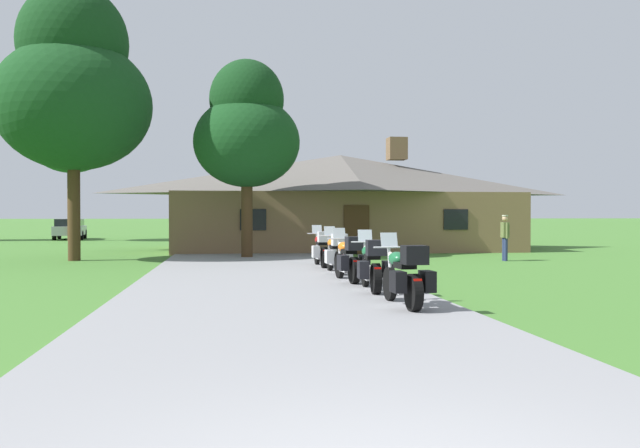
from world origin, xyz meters
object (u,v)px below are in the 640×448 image
at_px(tree_left_near, 73,87).
at_px(parked_silver_suv_far_left, 70,228).
at_px(motorcycle_green_second_in_row, 372,266).
at_px(motorcycle_red_farthest_in_row, 322,249).
at_px(motorcycle_orange_third_in_row, 349,259).
at_px(motorcycle_orange_fourth_in_row, 336,254).
at_px(tree_left_far, 70,127).
at_px(bystander_olive_shirt_near_lodge, 505,235).
at_px(tree_by_lodge_front, 247,130).
at_px(motorcycle_green_nearest_to_camera, 405,276).

distance_m(tree_left_near, parked_silver_suv_far_left, 22.95).
bearing_deg(motorcycle_green_second_in_row, motorcycle_red_farthest_in_row, 94.14).
height_order(motorcycle_red_farthest_in_row, parked_silver_suv_far_left, parked_silver_suv_far_left).
xyz_separation_m(motorcycle_orange_third_in_row, tree_left_near, (-8.58, 9.54, 5.80)).
distance_m(motorcycle_orange_third_in_row, motorcycle_red_farthest_in_row, 4.74).
height_order(motorcycle_orange_fourth_in_row, tree_left_far, tree_left_far).
height_order(motorcycle_green_second_in_row, bystander_olive_shirt_near_lodge, bystander_olive_shirt_near_lodge).
distance_m(tree_left_near, tree_by_lodge_front, 6.52).
bearing_deg(motorcycle_red_farthest_in_row, motorcycle_orange_third_in_row, -91.15).
xyz_separation_m(motorcycle_green_second_in_row, motorcycle_red_farthest_in_row, (-0.15, 6.79, 0.00)).
bearing_deg(motorcycle_green_nearest_to_camera, bystander_olive_shirt_near_lodge, 57.13).
xyz_separation_m(tree_left_near, tree_by_lodge_front, (6.35, 0.35, -1.44)).
bearing_deg(tree_left_far, motorcycle_orange_fourth_in_row, -63.63).
bearing_deg(motorcycle_green_nearest_to_camera, motorcycle_orange_fourth_in_row, 88.71).
relative_size(tree_left_far, parked_silver_suv_far_left, 2.29).
relative_size(motorcycle_green_second_in_row, tree_by_lodge_front, 0.27).
bearing_deg(motorcycle_green_second_in_row, tree_by_lodge_front, 104.07).
relative_size(motorcycle_red_farthest_in_row, tree_left_near, 0.21).
bearing_deg(motorcycle_red_farthest_in_row, tree_left_near, 149.32).
distance_m(motorcycle_green_second_in_row, motorcycle_red_farthest_in_row, 6.80).
distance_m(tree_by_lodge_front, parked_silver_suv_far_left, 24.55).
relative_size(motorcycle_orange_fourth_in_row, parked_silver_suv_far_left, 0.43).
distance_m(motorcycle_green_second_in_row, parked_silver_suv_far_left, 36.02).
distance_m(motorcycle_orange_fourth_in_row, bystander_olive_shirt_near_lodge, 8.63).
distance_m(motorcycle_green_second_in_row, motorcycle_orange_fourth_in_row, 4.40).
bearing_deg(tree_left_far, parked_silver_suv_far_left, 104.45).
distance_m(motorcycle_green_second_in_row, tree_left_far, 34.32).
bearing_deg(tree_left_near, parked_silver_suv_far_left, 103.31).
bearing_deg(tree_left_far, bystander_olive_shirt_near_lodge, -46.87).
xyz_separation_m(motorcycle_green_nearest_to_camera, tree_left_far, (-13.29, 33.40, 6.76)).
bearing_deg(motorcycle_green_second_in_row, tree_left_far, 116.04).
height_order(motorcycle_orange_fourth_in_row, motorcycle_red_farthest_in_row, same).
height_order(motorcycle_orange_third_in_row, tree_left_far, tree_left_far).
relative_size(motorcycle_orange_fourth_in_row, bystander_olive_shirt_near_lodge, 1.24).
distance_m(motorcycle_orange_fourth_in_row, parked_silver_suv_far_left, 31.96).
height_order(motorcycle_orange_third_in_row, tree_left_near, tree_left_near).
relative_size(motorcycle_orange_third_in_row, parked_silver_suv_far_left, 0.43).
bearing_deg(tree_left_far, motorcycle_green_second_in_row, -66.84).
xyz_separation_m(motorcycle_red_farthest_in_row, tree_by_lodge_front, (-2.21, 5.16, 4.36)).
xyz_separation_m(motorcycle_orange_fourth_in_row, tree_by_lodge_front, (-2.28, 7.55, 4.36)).
relative_size(motorcycle_red_farthest_in_row, parked_silver_suv_far_left, 0.43).
xyz_separation_m(motorcycle_green_nearest_to_camera, motorcycle_green_second_in_row, (-0.06, 2.46, 0.00)).
bearing_deg(tree_left_near, tree_by_lodge_front, 3.18).
bearing_deg(motorcycle_green_second_in_row, tree_left_near, 129.78).
xyz_separation_m(motorcycle_orange_third_in_row, bystander_olive_shirt_near_lodge, (7.12, 7.29, 0.34)).
bearing_deg(motorcycle_orange_third_in_row, tree_left_far, 109.92).
relative_size(motorcycle_orange_third_in_row, motorcycle_orange_fourth_in_row, 1.00).
height_order(motorcycle_green_nearest_to_camera, tree_left_far, tree_left_far).
relative_size(motorcycle_orange_third_in_row, bystander_olive_shirt_near_lodge, 1.24).
distance_m(bystander_olive_shirt_near_lodge, tree_left_near, 16.77).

